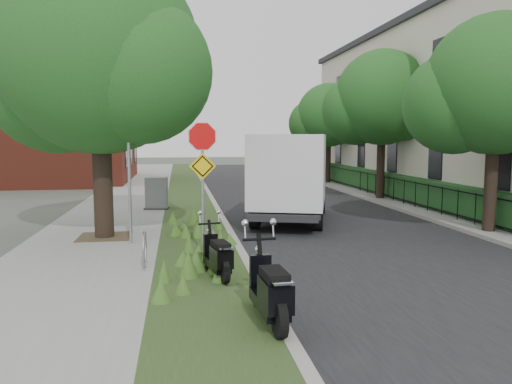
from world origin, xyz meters
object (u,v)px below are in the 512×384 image
sign_assembly (202,159)px  utility_cabinet (157,194)px  scooter_far (271,297)px  box_truck (291,174)px  scooter_near (219,260)px

sign_assembly → utility_cabinet: 7.80m
scooter_far → box_truck: bearing=75.5°
sign_assembly → scooter_near: sign_assembly is taller
sign_assembly → utility_cabinet: size_ratio=2.67×
sign_assembly → scooter_near: 2.96m
box_truck → utility_cabinet: 5.53m
sign_assembly → box_truck: size_ratio=0.55×
scooter_near → box_truck: 7.54m
scooter_far → utility_cabinet: bearing=99.8°
scooter_near → box_truck: box_truck is taller
scooter_near → scooter_far: (0.56, -2.57, 0.06)m
box_truck → utility_cabinet: box_truck is taller
box_truck → utility_cabinet: size_ratio=4.90×
scooter_near → box_truck: (2.98, 6.83, 1.15)m
scooter_near → scooter_far: size_ratio=0.85×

